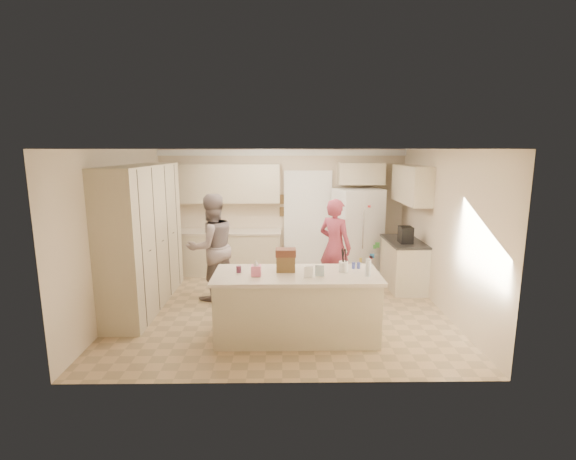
{
  "coord_description": "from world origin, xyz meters",
  "views": [
    {
      "loc": [
        0.01,
        -6.6,
        2.59
      ],
      "look_at": [
        0.1,
        0.35,
        1.25
      ],
      "focal_mm": 26.0,
      "sensor_mm": 36.0,
      "label": 1
    }
  ],
  "objects_px": {
    "refrigerator": "(357,232)",
    "dollhouse_body": "(286,264)",
    "teen_boy": "(212,247)",
    "teen_girl": "(335,247)",
    "island_base": "(297,307)",
    "coffee_maker": "(406,235)",
    "utensil_crock": "(343,267)",
    "tissue_box": "(256,271)"
  },
  "relations": [
    {
      "from": "refrigerator",
      "to": "teen_girl",
      "type": "distance_m",
      "value": 1.37
    },
    {
      "from": "teen_boy",
      "to": "dollhouse_body",
      "type": "bearing_deg",
      "value": 96.53
    },
    {
      "from": "coffee_maker",
      "to": "teen_boy",
      "type": "xyz_separation_m",
      "value": [
        -3.47,
        -0.34,
        -0.14
      ]
    },
    {
      "from": "island_base",
      "to": "teen_girl",
      "type": "bearing_deg",
      "value": 67.49
    },
    {
      "from": "refrigerator",
      "to": "utensil_crock",
      "type": "xyz_separation_m",
      "value": [
        -0.72,
        -2.99,
        0.1
      ]
    },
    {
      "from": "dollhouse_body",
      "to": "teen_boy",
      "type": "relative_size",
      "value": 0.14
    },
    {
      "from": "coffee_maker",
      "to": "utensil_crock",
      "type": "bearing_deg",
      "value": -127.12
    },
    {
      "from": "refrigerator",
      "to": "dollhouse_body",
      "type": "relative_size",
      "value": 6.92
    },
    {
      "from": "refrigerator",
      "to": "island_base",
      "type": "bearing_deg",
      "value": -131.77
    },
    {
      "from": "tissue_box",
      "to": "coffee_maker",
      "type": "bearing_deg",
      "value": 37.57
    },
    {
      "from": "refrigerator",
      "to": "dollhouse_body",
      "type": "bearing_deg",
      "value": -134.85
    },
    {
      "from": "teen_boy",
      "to": "refrigerator",
      "type": "bearing_deg",
      "value": 173.26
    },
    {
      "from": "refrigerator",
      "to": "teen_boy",
      "type": "xyz_separation_m",
      "value": [
        -2.8,
        -1.47,
        0.03
      ]
    },
    {
      "from": "utensil_crock",
      "to": "tissue_box",
      "type": "bearing_deg",
      "value": -172.87
    },
    {
      "from": "coffee_maker",
      "to": "dollhouse_body",
      "type": "bearing_deg",
      "value": -140.71
    },
    {
      "from": "coffee_maker",
      "to": "teen_girl",
      "type": "bearing_deg",
      "value": -176.24
    },
    {
      "from": "utensil_crock",
      "to": "teen_boy",
      "type": "height_order",
      "value": "teen_boy"
    },
    {
      "from": "coffee_maker",
      "to": "dollhouse_body",
      "type": "distance_m",
      "value": 2.84
    },
    {
      "from": "refrigerator",
      "to": "teen_boy",
      "type": "distance_m",
      "value": 3.16
    },
    {
      "from": "refrigerator",
      "to": "island_base",
      "type": "distance_m",
      "value": 3.36
    },
    {
      "from": "refrigerator",
      "to": "teen_girl",
      "type": "relative_size",
      "value": 1.03
    },
    {
      "from": "coffee_maker",
      "to": "teen_girl",
      "type": "relative_size",
      "value": 0.17
    },
    {
      "from": "refrigerator",
      "to": "teen_girl",
      "type": "xyz_separation_m",
      "value": [
        -0.62,
        -1.22,
        -0.03
      ]
    },
    {
      "from": "utensil_crock",
      "to": "dollhouse_body",
      "type": "distance_m",
      "value": 0.8
    },
    {
      "from": "island_base",
      "to": "teen_boy",
      "type": "height_order",
      "value": "teen_boy"
    },
    {
      "from": "tissue_box",
      "to": "teen_girl",
      "type": "height_order",
      "value": "teen_girl"
    },
    {
      "from": "utensil_crock",
      "to": "dollhouse_body",
      "type": "relative_size",
      "value": 0.58
    },
    {
      "from": "refrigerator",
      "to": "island_base",
      "type": "relative_size",
      "value": 0.82
    },
    {
      "from": "utensil_crock",
      "to": "refrigerator",
      "type": "bearing_deg",
      "value": 76.43
    },
    {
      "from": "teen_girl",
      "to": "tissue_box",
      "type": "bearing_deg",
      "value": 94.39
    },
    {
      "from": "utensil_crock",
      "to": "teen_girl",
      "type": "bearing_deg",
      "value": 86.69
    },
    {
      "from": "island_base",
      "to": "teen_girl",
      "type": "height_order",
      "value": "teen_girl"
    },
    {
      "from": "teen_boy",
      "to": "teen_girl",
      "type": "xyz_separation_m",
      "value": [
        2.18,
        0.25,
        -0.06
      ]
    },
    {
      "from": "coffee_maker",
      "to": "teen_boy",
      "type": "height_order",
      "value": "teen_boy"
    },
    {
      "from": "coffee_maker",
      "to": "teen_girl",
      "type": "distance_m",
      "value": 1.32
    },
    {
      "from": "coffee_maker",
      "to": "utensil_crock",
      "type": "height_order",
      "value": "coffee_maker"
    },
    {
      "from": "utensil_crock",
      "to": "teen_girl",
      "type": "xyz_separation_m",
      "value": [
        0.1,
        1.76,
        -0.13
      ]
    },
    {
      "from": "utensil_crock",
      "to": "dollhouse_body",
      "type": "height_order",
      "value": "dollhouse_body"
    },
    {
      "from": "tissue_box",
      "to": "dollhouse_body",
      "type": "height_order",
      "value": "dollhouse_body"
    },
    {
      "from": "tissue_box",
      "to": "dollhouse_body",
      "type": "relative_size",
      "value": 0.54
    },
    {
      "from": "teen_boy",
      "to": "teen_girl",
      "type": "relative_size",
      "value": 1.06
    },
    {
      "from": "tissue_box",
      "to": "teen_girl",
      "type": "bearing_deg",
      "value": 55.78
    }
  ]
}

